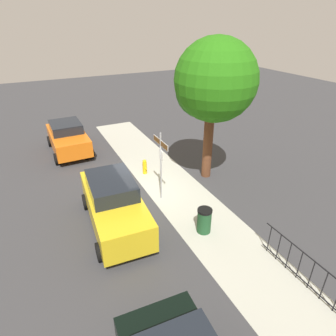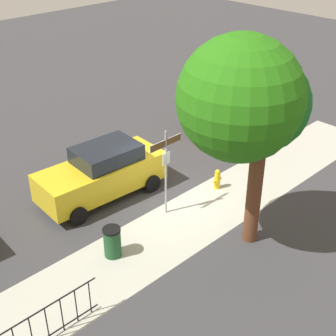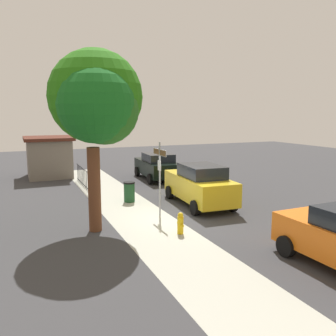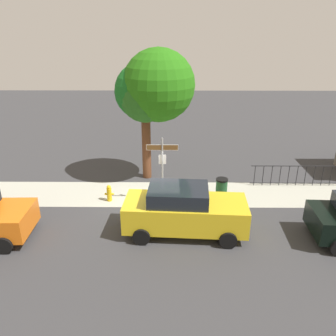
{
  "view_description": "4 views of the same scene",
  "coord_description": "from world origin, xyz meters",
  "px_view_note": "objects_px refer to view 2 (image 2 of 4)",
  "views": [
    {
      "loc": [
        10.26,
        -4.0,
        7.15
      ],
      "look_at": [
        0.65,
        0.68,
        1.5
      ],
      "focal_mm": 30.8,
      "sensor_mm": 36.0,
      "label": 1
    },
    {
      "loc": [
        9.91,
        10.15,
        9.52
      ],
      "look_at": [
        0.76,
        0.74,
        1.98
      ],
      "focal_mm": 51.31,
      "sensor_mm": 36.0,
      "label": 2
    },
    {
      "loc": [
        -12.84,
        5.78,
        4.25
      ],
      "look_at": [
        1.19,
        -0.25,
        1.87
      ],
      "focal_mm": 37.94,
      "sensor_mm": 36.0,
      "label": 3
    },
    {
      "loc": [
        0.88,
        -13.03,
        7.33
      ],
      "look_at": [
        0.78,
        -0.21,
        1.97
      ],
      "focal_mm": 35.94,
      "sensor_mm": 36.0,
      "label": 4
    }
  ],
  "objects_px": {
    "shade_tree": "(248,102)",
    "car_yellow": "(102,172)",
    "street_sign": "(166,159)",
    "car_orange": "(232,110)",
    "trash_bin": "(112,242)",
    "fire_hydrant": "(217,179)"
  },
  "relations": [
    {
      "from": "street_sign",
      "to": "car_orange",
      "type": "xyz_separation_m",
      "value": [
        -6.94,
        -2.8,
        -1.2
      ]
    },
    {
      "from": "car_yellow",
      "to": "fire_hydrant",
      "type": "bearing_deg",
      "value": 146.01
    },
    {
      "from": "shade_tree",
      "to": "street_sign",
      "type": "bearing_deg",
      "value": -78.17
    },
    {
      "from": "street_sign",
      "to": "fire_hydrant",
      "type": "xyz_separation_m",
      "value": [
        -2.44,
        0.2,
        -1.69
      ]
    },
    {
      "from": "shade_tree",
      "to": "trash_bin",
      "type": "distance_m",
      "value": 5.67
    },
    {
      "from": "car_orange",
      "to": "fire_hydrant",
      "type": "relative_size",
      "value": 5.37
    },
    {
      "from": "car_yellow",
      "to": "fire_hydrant",
      "type": "height_order",
      "value": "car_yellow"
    },
    {
      "from": "shade_tree",
      "to": "trash_bin",
      "type": "bearing_deg",
      "value": -33.03
    },
    {
      "from": "shade_tree",
      "to": "trash_bin",
      "type": "relative_size",
      "value": 6.69
    },
    {
      "from": "car_yellow",
      "to": "fire_hydrant",
      "type": "xyz_separation_m",
      "value": [
        -3.3,
        2.53,
        -0.58
      ]
    },
    {
      "from": "car_orange",
      "to": "trash_bin",
      "type": "xyz_separation_m",
      "value": [
        9.64,
        3.3,
        -0.39
      ]
    },
    {
      "from": "shade_tree",
      "to": "car_orange",
      "type": "bearing_deg",
      "value": -139.75
    },
    {
      "from": "shade_tree",
      "to": "car_orange",
      "type": "xyz_separation_m",
      "value": [
        -6.39,
        -5.41,
        -3.76
      ]
    },
    {
      "from": "street_sign",
      "to": "car_yellow",
      "type": "height_order",
      "value": "street_sign"
    },
    {
      "from": "shade_tree",
      "to": "car_yellow",
      "type": "xyz_separation_m",
      "value": [
        1.41,
        -4.94,
        -3.68
      ]
    },
    {
      "from": "street_sign",
      "to": "trash_bin",
      "type": "relative_size",
      "value": 3.14
    },
    {
      "from": "car_yellow",
      "to": "trash_bin",
      "type": "distance_m",
      "value": 3.41
    },
    {
      "from": "street_sign",
      "to": "fire_hydrant",
      "type": "distance_m",
      "value": 2.97
    },
    {
      "from": "shade_tree",
      "to": "fire_hydrant",
      "type": "relative_size",
      "value": 8.41
    },
    {
      "from": "car_yellow",
      "to": "trash_bin",
      "type": "xyz_separation_m",
      "value": [
        1.84,
        2.83,
        -0.47
      ]
    },
    {
      "from": "street_sign",
      "to": "car_orange",
      "type": "relative_size",
      "value": 0.74
    },
    {
      "from": "shade_tree",
      "to": "trash_bin",
      "type": "height_order",
      "value": "shade_tree"
    }
  ]
}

